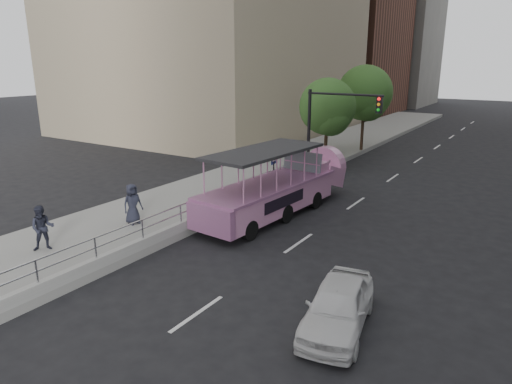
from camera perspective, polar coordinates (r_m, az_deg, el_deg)
The scene contains 14 objects.
ground at distance 14.99m, azimuth -5.38°, elevation -10.51°, with size 160.00×160.00×0.00m, color black.
sidewalk at distance 25.72m, azimuth -1.77°, elevation 1.35°, with size 5.50×80.00×0.30m, color gray.
kerb_wall at distance 18.07m, azimuth -9.32°, elevation -4.25°, with size 0.24×30.00×0.36m, color #A8A8A3.
guardrail at distance 17.85m, azimuth -9.42°, elevation -2.25°, with size 0.07×22.00×0.71m.
duck_boat at distance 20.71m, azimuth 3.08°, elevation 0.53°, with size 2.96×9.43×3.08m.
car at distance 12.27m, azimuth 10.21°, elevation -13.83°, with size 1.49×3.69×1.26m, color silver.
pedestrian_mid at distance 17.51m, azimuth -25.13°, elevation -4.10°, with size 0.79×0.61×1.62m, color #232533.
pedestrian_far at distance 19.09m, azimuth -15.18°, elevation -1.43°, with size 0.81×0.53×1.66m, color #232533.
parking_sign at distance 23.00m, azimuth 2.24°, elevation 3.29°, with size 0.09×0.57×2.52m.
traffic_signal at distance 25.29m, azimuth 9.11°, elevation 8.63°, with size 4.20×0.32×5.20m.
street_tree_near at distance 29.01m, azimuth 9.02°, elevation 10.21°, with size 3.52×3.52×5.72m.
street_tree_far at distance 34.45m, azimuth 13.53°, elevation 11.69°, with size 3.97×3.97×6.45m.
midrise_brick at distance 64.46m, azimuth 9.12°, elevation 21.53°, with size 18.00×16.00×26.00m, color brown.
midrise_stone_b at distance 78.43m, azimuth 15.43°, elevation 17.97°, with size 16.00×14.00×20.00m, color slate.
Camera 1 is at (8.39, -10.47, 6.70)m, focal length 32.00 mm.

